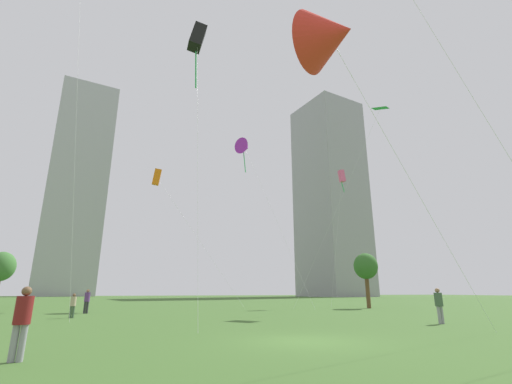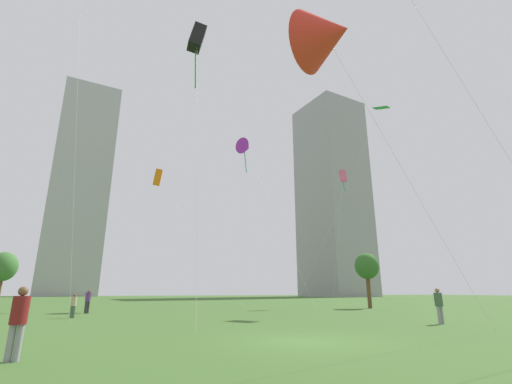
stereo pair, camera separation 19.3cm
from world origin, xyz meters
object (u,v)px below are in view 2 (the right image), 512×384
at_px(person_standing_3, 439,303).
at_px(park_tree_1, 3,267).
at_px(distant_highrise_0, 333,196).
at_px(distant_highrise_1, 80,186).
at_px(kite_flying_7, 158,177).
at_px(kite_flying_0, 381,109).
at_px(kite_flying_2, 197,39).
at_px(park_tree_2, 367,267).
at_px(person_standing_2, 19,317).
at_px(person_standing_0, 88,299).
at_px(person_standing_1, 74,304).
at_px(kite_flying_6, 343,176).
at_px(kite_flying_8, 246,147).
at_px(kite_flying_4, 326,36).

bearing_deg(person_standing_3, park_tree_1, -49.51).
height_order(distant_highrise_0, distant_highrise_1, distant_highrise_1).
bearing_deg(distant_highrise_0, kite_flying_7, -144.62).
relative_size(kite_flying_0, kite_flying_2, 1.04).
bearing_deg(park_tree_2, person_standing_3, -112.61).
bearing_deg(kite_flying_7, distant_highrise_0, 48.18).
bearing_deg(person_standing_2, kite_flying_7, -96.39).
distance_m(person_standing_0, distant_highrise_1, 117.76).
height_order(person_standing_1, person_standing_2, person_standing_2).
distance_m(person_standing_3, park_tree_2, 18.37).
bearing_deg(person_standing_3, person_standing_0, -43.19).
relative_size(kite_flying_6, distant_highrise_1, 0.21).
bearing_deg(person_standing_1, kite_flying_6, 6.06).
relative_size(kite_flying_0, distant_highrise_0, 0.32).
bearing_deg(kite_flying_0, kite_flying_6, 89.45).
bearing_deg(person_standing_1, kite_flying_2, -51.90).
relative_size(kite_flying_2, kite_flying_8, 1.02).
bearing_deg(person_standing_0, distant_highrise_1, 80.17).
bearing_deg(person_standing_0, kite_flying_0, -27.09).
height_order(kite_flying_2, distant_highrise_0, distant_highrise_0).
bearing_deg(park_tree_2, kite_flying_4, -125.51).
bearing_deg(distant_highrise_1, kite_flying_4, -88.47).
height_order(kite_flying_6, distant_highrise_1, distant_highrise_1).
bearing_deg(person_standing_2, distant_highrise_0, -123.20).
distance_m(kite_flying_6, distant_highrise_1, 116.78).
xyz_separation_m(kite_flying_8, park_tree_1, (-26.58, 7.03, -15.18)).
bearing_deg(park_tree_1, kite_flying_8, -14.82).
height_order(kite_flying_6, park_tree_1, kite_flying_6).
xyz_separation_m(kite_flying_0, park_tree_2, (-1.03, 3.66, -17.03)).
height_order(kite_flying_2, distant_highrise_1, distant_highrise_1).
bearing_deg(person_standing_0, kite_flying_7, 35.17).
bearing_deg(kite_flying_6, person_standing_0, -167.52).
xyz_separation_m(kite_flying_4, distant_highrise_1, (-32.16, 131.74, 29.69)).
bearing_deg(kite_flying_2, kite_flying_4, -75.93).
height_order(person_standing_3, park_tree_2, park_tree_2).
distance_m(person_standing_1, kite_flying_6, 33.87).
height_order(park_tree_1, distant_highrise_0, distant_highrise_0).
bearing_deg(kite_flying_7, person_standing_1, -111.61).
distance_m(kite_flying_6, park_tree_2, 13.11).
relative_size(person_standing_0, person_standing_3, 0.99).
bearing_deg(person_standing_1, kite_flying_8, 25.03).
relative_size(kite_flying_6, kite_flying_7, 1.13).
bearing_deg(kite_flying_4, kite_flying_6, 58.08).
distance_m(kite_flying_2, kite_flying_4, 16.24).
distance_m(person_standing_1, distant_highrise_1, 122.53).
bearing_deg(kite_flying_7, person_standing_2, -96.87).
bearing_deg(person_standing_0, park_tree_2, -19.50).
height_order(person_standing_3, kite_flying_8, kite_flying_8).
height_order(person_standing_1, park_tree_1, park_tree_1).
bearing_deg(kite_flying_4, kite_flying_2, 104.07).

